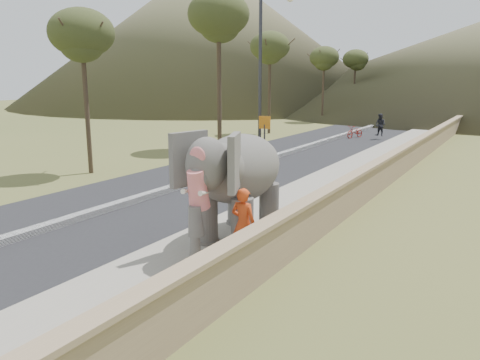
# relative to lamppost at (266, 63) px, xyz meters

# --- Properties ---
(ground) EXTENTS (160.00, 160.00, 0.00)m
(ground) POSITION_rel_lamppost_xyz_m (4.69, -11.86, -4.87)
(ground) COLOR olive
(ground) RESTS_ON ground
(road) EXTENTS (7.00, 120.00, 0.03)m
(road) POSITION_rel_lamppost_xyz_m (-0.31, -1.86, -4.86)
(road) COLOR black
(road) RESTS_ON ground
(median) EXTENTS (0.35, 120.00, 0.22)m
(median) POSITION_rel_lamppost_xyz_m (-0.31, -1.86, -4.76)
(median) COLOR black
(median) RESTS_ON ground
(walkway) EXTENTS (3.00, 120.00, 0.15)m
(walkway) POSITION_rel_lamppost_xyz_m (4.69, -1.86, -4.80)
(walkway) COLOR #9E9687
(walkway) RESTS_ON ground
(parapet) EXTENTS (0.30, 120.00, 1.10)m
(parapet) POSITION_rel_lamppost_xyz_m (6.34, -1.86, -4.32)
(parapet) COLOR tan
(parapet) RESTS_ON ground
(lamppost) EXTENTS (1.76, 0.36, 8.00)m
(lamppost) POSITION_rel_lamppost_xyz_m (0.00, 0.00, 0.00)
(lamppost) COLOR #2D2D32
(lamppost) RESTS_ON ground
(signboard) EXTENTS (0.60, 0.08, 2.40)m
(signboard) POSITION_rel_lamppost_xyz_m (0.19, -0.42, -3.23)
(signboard) COLOR #2D2D33
(signboard) RESTS_ON ground
(hill_left) EXTENTS (60.00, 60.00, 22.00)m
(hill_left) POSITION_rel_lamppost_xyz_m (-33.31, 43.14, 6.13)
(hill_left) COLOR brown
(hill_left) RESTS_ON ground
(elephant_and_man) EXTENTS (2.41, 4.03, 2.79)m
(elephant_and_man) POSITION_rel_lamppost_xyz_m (4.71, -10.22, -3.34)
(elephant_and_man) COLOR slate
(elephant_and_man) RESTS_ON ground
(motorcyclist) EXTENTS (2.74, 1.78, 1.80)m
(motorcyclist) POSITION_rel_lamppost_xyz_m (1.41, 12.37, -4.18)
(motorcyclist) COLOR maroon
(motorcyclist) RESTS_ON ground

